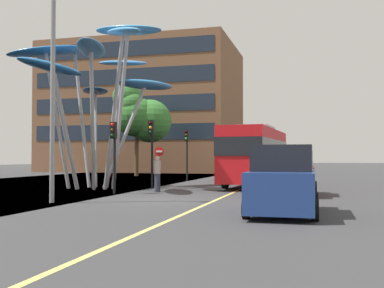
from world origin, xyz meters
TOP-DOWN VIEW (x-y plane):
  - ground at (-0.66, 0.00)m, footprint 120.00×240.00m
  - red_bus at (2.82, 10.37)m, footprint 3.10×10.21m
  - leaf_sculpture at (-5.68, 5.91)m, footprint 8.75×9.69m
  - traffic_light_kerb_near at (-3.00, 2.69)m, footprint 0.28×0.42m
  - traffic_light_kerb_far at (-2.46, 6.45)m, footprint 0.28×0.42m
  - traffic_light_island_mid at (-2.68, 14.40)m, footprint 0.28×0.42m
  - car_parked_near at (5.35, -3.12)m, footprint 2.09×4.35m
  - car_parked_mid at (5.39, 4.07)m, footprint 1.94×3.82m
  - street_lamp at (-3.18, -1.89)m, footprint 1.38×0.44m
  - tree_pavement_near at (-9.22, 21.64)m, footprint 5.12×4.64m
  - pedestrian at (-1.33, 4.22)m, footprint 0.34×0.34m
  - no_entry_sign at (-3.11, 9.66)m, footprint 0.60×0.12m
  - backdrop_building at (-14.27, 36.47)m, footprint 22.32×15.14m

SIDE VIEW (x-z plane):
  - ground at x=-0.66m, z-range -0.10..0.00m
  - pedestrian at x=-1.33m, z-range 0.01..1.80m
  - car_parked_mid at x=5.39m, z-range -0.06..1.97m
  - car_parked_near at x=5.35m, z-range -0.07..2.04m
  - no_entry_sign at x=-3.11m, z-range 0.40..2.79m
  - red_bus at x=2.82m, z-range 0.17..3.79m
  - traffic_light_kerb_near at x=-3.00m, z-range 0.78..4.20m
  - traffic_light_island_mid at x=-2.68m, z-range 0.83..4.56m
  - traffic_light_kerb_far at x=-2.46m, z-range 0.84..4.61m
  - street_lamp at x=-3.18m, z-range 1.05..9.27m
  - tree_pavement_near at x=-9.22m, z-range 1.38..9.88m
  - leaf_sculpture at x=-5.68m, z-range 2.12..11.24m
  - backdrop_building at x=-14.27m, z-range 0.00..15.30m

